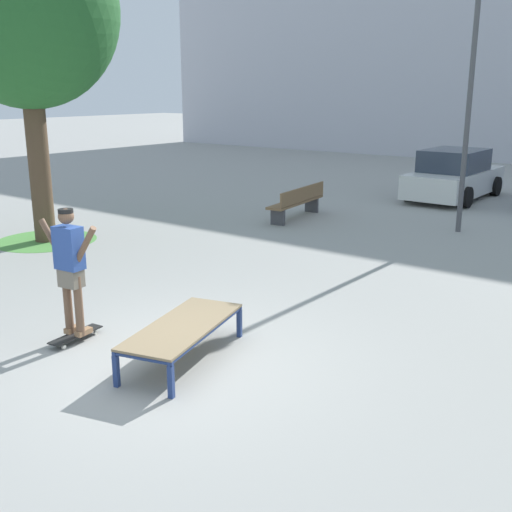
# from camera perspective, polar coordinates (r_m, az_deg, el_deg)

# --- Properties ---
(ground_plane) EXTENTS (120.00, 120.00, 0.00)m
(ground_plane) POSITION_cam_1_polar(r_m,az_deg,el_deg) (7.69, -7.85, -9.79)
(ground_plane) COLOR #999993
(skate_box) EXTENTS (1.21, 2.03, 0.46)m
(skate_box) POSITION_cam_1_polar(r_m,az_deg,el_deg) (7.60, -6.81, -6.66)
(skate_box) COLOR navy
(skate_box) RESTS_ON ground
(skateboard) EXTENTS (0.28, 0.82, 0.09)m
(skateboard) POSITION_cam_1_polar(r_m,az_deg,el_deg) (8.56, -16.39, -7.07)
(skateboard) COLOR black
(skateboard) RESTS_ON ground
(skater) EXTENTS (1.00, 0.31, 1.69)m
(skater) POSITION_cam_1_polar(r_m,az_deg,el_deg) (8.24, -16.89, -0.64)
(skater) COLOR brown
(skater) RESTS_ON skateboard
(tree_near_left) EXTENTS (3.78, 3.78, 6.79)m
(tree_near_left) POSITION_cam_1_polar(r_m,az_deg,el_deg) (14.07, -20.67, 20.58)
(tree_near_left) COLOR brown
(tree_near_left) RESTS_ON ground
(grass_patch_near_left) EXTENTS (2.19, 2.19, 0.01)m
(grass_patch_near_left) POSITION_cam_1_polar(r_m,az_deg,el_deg) (14.35, -18.91, 1.38)
(grass_patch_near_left) COLOR #519342
(grass_patch_near_left) RESTS_ON ground
(car_white) EXTENTS (2.00, 4.24, 1.50)m
(car_white) POSITION_cam_1_polar(r_m,az_deg,el_deg) (19.74, 17.94, 7.08)
(car_white) COLOR silver
(car_white) RESTS_ON ground
(park_bench) EXTENTS (0.69, 2.43, 0.83)m
(park_bench) POSITION_cam_1_polar(r_m,az_deg,el_deg) (15.89, 3.90, 5.08)
(park_bench) COLOR brown
(park_bench) RESTS_ON ground
(light_post) EXTENTS (0.36, 0.36, 5.83)m
(light_post) POSITION_cam_1_polar(r_m,az_deg,el_deg) (14.88, 19.50, 16.67)
(light_post) COLOR #4C4C51
(light_post) RESTS_ON ground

